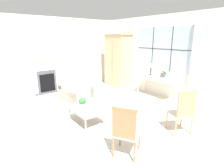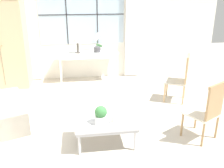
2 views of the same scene
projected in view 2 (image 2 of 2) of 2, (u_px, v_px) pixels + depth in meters
ground_plane at (91, 136)px, 4.08m from camera, size 14.00×14.00×0.00m
wall_back_windowed at (82, 25)px, 6.39m from camera, size 7.20×0.14×2.80m
armoire at (3, 41)px, 5.88m from camera, size 1.16×0.70×2.20m
console_table at (88, 55)px, 6.38m from camera, size 1.51×0.45×0.76m
table_lamp at (77, 40)px, 6.14m from camera, size 0.23×0.23×0.43m
potted_orchid at (97, 45)px, 6.28m from camera, size 0.22×0.17×0.49m
side_chair_wooden at (181, 76)px, 5.21m from camera, size 0.59×0.59×1.01m
accent_chair_wooden at (208, 109)px, 3.80m from camera, size 0.60×0.60×0.98m
coffee_table at (106, 123)px, 3.78m from camera, size 0.92×0.61×0.38m
potted_plant_small at (101, 115)px, 3.67m from camera, size 0.18×0.18×0.27m
pillar_candle at (113, 120)px, 3.71m from camera, size 0.09×0.09×0.12m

